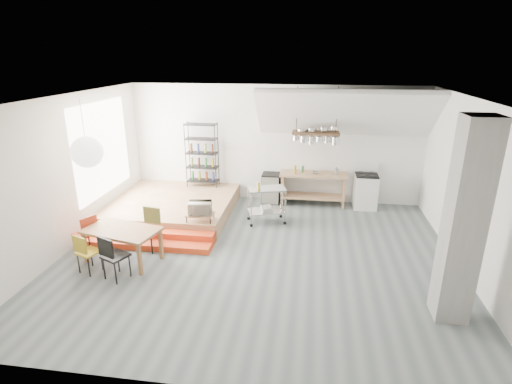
% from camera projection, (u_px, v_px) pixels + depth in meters
% --- Properties ---
extents(floor, '(8.00, 8.00, 0.00)m').
position_uv_depth(floor, '(257.00, 256.00, 8.27)').
color(floor, '#555F62').
rests_on(floor, ground).
extents(wall_back, '(8.00, 0.04, 3.20)m').
position_uv_depth(wall_back, '(275.00, 144.00, 11.01)').
color(wall_back, silver).
rests_on(wall_back, ground).
extents(wall_left, '(0.04, 7.00, 3.20)m').
position_uv_depth(wall_left, '(67.00, 174.00, 8.27)').
color(wall_left, silver).
rests_on(wall_left, ground).
extents(wall_right, '(0.04, 7.00, 3.20)m').
position_uv_depth(wall_right, '(476.00, 192.00, 7.21)').
color(wall_right, silver).
rests_on(wall_right, ground).
extents(ceiling, '(8.00, 7.00, 0.02)m').
position_uv_depth(ceiling, '(257.00, 99.00, 7.21)').
color(ceiling, white).
rests_on(ceiling, wall_back).
extents(slope_ceiling, '(4.40, 1.44, 1.32)m').
position_uv_depth(slope_ceiling, '(345.00, 114.00, 9.89)').
color(slope_ceiling, white).
rests_on(slope_ceiling, wall_back).
extents(window_pane, '(0.02, 2.50, 2.20)m').
position_uv_depth(window_pane, '(102.00, 149.00, 9.61)').
color(window_pane, white).
rests_on(window_pane, wall_left).
extents(platform, '(3.00, 3.00, 0.40)m').
position_uv_depth(platform, '(173.00, 206.00, 10.41)').
color(platform, '#9B6E4D').
rests_on(platform, ground).
extents(step_lower, '(3.00, 0.35, 0.13)m').
position_uv_depth(step_lower, '(143.00, 244.00, 8.63)').
color(step_lower, '#E3421A').
rests_on(step_lower, ground).
extents(step_upper, '(3.00, 0.35, 0.27)m').
position_uv_depth(step_upper, '(149.00, 235.00, 8.93)').
color(step_upper, '#E3421A').
rests_on(step_upper, ground).
extents(concrete_column, '(0.50, 0.50, 3.20)m').
position_uv_depth(concrete_column, '(464.00, 224.00, 5.90)').
color(concrete_column, gray).
rests_on(concrete_column, ground).
extents(kitchen_counter, '(1.80, 0.60, 0.91)m').
position_uv_depth(kitchen_counter, '(313.00, 183.00, 10.86)').
color(kitchen_counter, '#9B6E4D').
rests_on(kitchen_counter, ground).
extents(stove, '(0.60, 0.60, 1.18)m').
position_uv_depth(stove, '(365.00, 191.00, 10.72)').
color(stove, white).
rests_on(stove, ground).
extents(pot_rack, '(1.20, 0.50, 1.43)m').
position_uv_depth(pot_rack, '(317.00, 136.00, 10.20)').
color(pot_rack, '#432C1A').
rests_on(pot_rack, ceiling).
extents(wire_shelving, '(0.88, 0.38, 1.80)m').
position_uv_depth(wire_shelving, '(202.00, 154.00, 11.09)').
color(wire_shelving, black).
rests_on(wire_shelving, platform).
extents(microwave_shelf, '(0.60, 0.40, 0.16)m').
position_uv_depth(microwave_shelf, '(200.00, 214.00, 8.98)').
color(microwave_shelf, '#9B6E4D').
rests_on(microwave_shelf, platform).
extents(paper_lantern, '(0.60, 0.60, 0.60)m').
position_uv_depth(paper_lantern, '(87.00, 152.00, 7.59)').
color(paper_lantern, white).
rests_on(paper_lantern, ceiling).
extents(dining_table, '(1.61, 1.13, 0.69)m').
position_uv_depth(dining_table, '(122.00, 233.00, 7.90)').
color(dining_table, '#986437').
rests_on(dining_table, ground).
extents(chair_mustard, '(0.48, 0.48, 0.80)m').
position_uv_depth(chair_mustard, '(85.00, 250.00, 7.49)').
color(chair_mustard, gold).
rests_on(chair_mustard, ground).
extents(chair_black, '(0.54, 0.54, 0.89)m').
position_uv_depth(chair_black, '(112.00, 254.00, 7.25)').
color(chair_black, black).
rests_on(chair_black, ground).
extents(chair_olive, '(0.48, 0.48, 0.90)m').
position_uv_depth(chair_olive, '(150.00, 225.00, 8.45)').
color(chair_olive, brown).
rests_on(chair_olive, ground).
extents(chair_red, '(0.52, 0.52, 0.85)m').
position_uv_depth(chair_red, '(87.00, 231.00, 8.24)').
color(chair_red, '#AF3219').
rests_on(chair_red, ground).
extents(rolling_cart, '(1.01, 0.75, 0.89)m').
position_uv_depth(rolling_cart, '(267.00, 200.00, 9.74)').
color(rolling_cart, silver).
rests_on(rolling_cart, ground).
extents(mini_fridge, '(0.49, 0.49, 0.83)m').
position_uv_depth(mini_fridge, '(271.00, 188.00, 11.13)').
color(mini_fridge, black).
rests_on(mini_fridge, ground).
extents(microwave, '(0.55, 0.41, 0.28)m').
position_uv_depth(microwave, '(200.00, 208.00, 8.92)').
color(microwave, beige).
rests_on(microwave, microwave_shelf).
extents(bowl, '(0.23, 0.23, 0.05)m').
position_uv_depth(bowl, '(315.00, 173.00, 10.70)').
color(bowl, silver).
rests_on(bowl, kitchen_counter).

